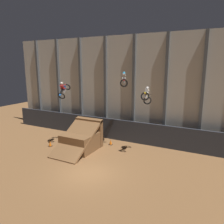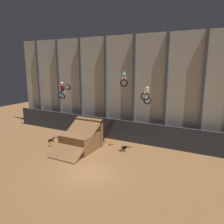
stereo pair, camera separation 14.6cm
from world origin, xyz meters
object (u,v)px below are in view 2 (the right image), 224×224
object	(u,v)px
traffic_cone_near_ramp	(111,142)
rider_bike_right_air	(146,96)
rider_bike_left_air	(64,89)
traffic_cone_arena_edge	(50,143)
dirt_ramp	(82,139)
rider_bike_center_air	(124,81)
hay_bale_trackside	(75,133)

from	to	relation	value
traffic_cone_near_ramp	rider_bike_right_air	bearing A→B (deg)	-10.39
rider_bike_left_air	traffic_cone_arena_edge	distance (m)	5.59
dirt_ramp	traffic_cone_arena_edge	xyz separation A→B (m)	(-3.22, -0.97, -0.70)
rider_bike_left_air	rider_bike_right_air	xyz separation A→B (m)	(7.93, 1.36, -0.28)
rider_bike_left_air	traffic_cone_near_ramp	distance (m)	7.04
rider_bike_left_air	traffic_cone_arena_edge	bearing A→B (deg)	-146.29
dirt_ramp	rider_bike_right_air	xyz separation A→B (m)	(5.83, 1.49, 4.38)
rider_bike_center_air	traffic_cone_near_ramp	xyz separation A→B (m)	(-1.19, -0.45, -6.23)
rider_bike_center_air	hay_bale_trackside	xyz separation A→B (m)	(-6.26, 0.37, -6.23)
traffic_cone_near_ramp	traffic_cone_arena_edge	distance (m)	6.08
dirt_ramp	hay_bale_trackside	world-z (taller)	dirt_ramp
rider_bike_left_air	rider_bike_center_air	size ratio (longest dim) A/B	1.06
rider_bike_center_air	rider_bike_left_air	bearing A→B (deg)	-178.91
dirt_ramp	rider_bike_center_air	size ratio (longest dim) A/B	2.70
rider_bike_left_air	rider_bike_right_air	distance (m)	8.05
dirt_ramp	rider_bike_right_air	bearing A→B (deg)	14.33
rider_bike_right_air	hay_bale_trackside	xyz separation A→B (m)	(-8.93, 1.53, -5.08)
rider_bike_right_air	traffic_cone_arena_edge	bearing A→B (deg)	-173.42
rider_bike_right_air	traffic_cone_near_ramp	xyz separation A→B (m)	(-3.86, 0.71, -5.08)
traffic_cone_near_ramp	hay_bale_trackside	distance (m)	5.14
rider_bike_center_air	hay_bale_trackside	world-z (taller)	rider_bike_center_air
dirt_ramp	traffic_cone_near_ramp	bearing A→B (deg)	48.20
rider_bike_right_air	dirt_ramp	bearing A→B (deg)	-174.27
rider_bike_left_air	hay_bale_trackside	bearing A→B (deg)	98.50
rider_bike_center_air	traffic_cone_arena_edge	size ratio (longest dim) A/B	3.04
rider_bike_center_air	rider_bike_right_air	distance (m)	3.13
rider_bike_center_air	traffic_cone_near_ramp	bearing A→B (deg)	176.33
dirt_ramp	traffic_cone_near_ramp	world-z (taller)	dirt_ramp
rider_bike_center_air	hay_bale_trackside	bearing A→B (deg)	152.11
dirt_ramp	rider_bike_center_air	bearing A→B (deg)	40.01
rider_bike_right_air	traffic_cone_near_ramp	bearing A→B (deg)	161.01
rider_bike_right_air	rider_bike_center_air	bearing A→B (deg)	147.85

